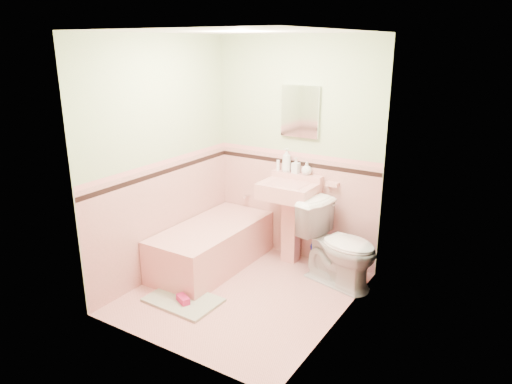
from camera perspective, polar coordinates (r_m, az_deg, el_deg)
The scene contains 32 objects.
floor at distance 4.87m, azimuth -1.59°, elevation -12.05°, with size 2.20×2.20×0.00m, color #DE9891.
ceiling at distance 4.24m, azimuth -1.89°, elevation 18.80°, with size 2.20×2.20×0.00m, color white.
wall_back at distance 5.32m, azimuth 4.88°, elevation 4.92°, with size 2.50×2.50×0.00m, color beige.
wall_front at distance 3.57m, azimuth -11.55°, elevation -1.72°, with size 2.50×2.50×0.00m, color beige.
wall_left at distance 5.00m, azimuth -11.34°, elevation 3.83°, with size 2.50×2.50×0.00m, color beige.
wall_right at distance 3.95m, azimuth 10.45°, elevation 0.21°, with size 2.50×2.50×0.00m, color beige.
wainscot_back at distance 5.48m, azimuth 4.64°, elevation -1.74°, with size 2.00×2.00×0.00m, color #E09E96.
wainscot_front at distance 3.84m, azimuth -10.83°, elevation -10.87°, with size 2.00×2.00×0.00m, color #E09E96.
wainscot_left at distance 5.18m, azimuth -10.81°, elevation -3.18°, with size 2.20×2.20×0.00m, color #E09E96.
wainscot_right at distance 4.19m, azimuth 9.80°, elevation -8.28°, with size 2.20×2.20×0.00m, color #E09E96.
accent_back at distance 5.33m, azimuth 4.75°, elevation 3.52°, with size 2.00×2.00×0.00m, color black.
accent_front at distance 3.63m, azimuth -11.23°, elevation -3.58°, with size 2.00×2.00×0.00m, color black.
accent_left at distance 5.02m, azimuth -11.10°, elevation 2.37°, with size 2.20×2.20×0.00m, color black.
accent_right at distance 3.99m, azimuth 10.11°, elevation -1.53°, with size 2.20×2.20×0.00m, color black.
cap_back at distance 5.31m, azimuth 4.78°, elevation 4.57°, with size 2.00×2.00×0.00m, color #DE8987.
cap_front at distance 3.59m, azimuth -11.33°, elevation -2.10°, with size 2.00×2.00×0.00m, color #DE8987.
cap_left at distance 5.00m, azimuth -11.16°, elevation 3.47°, with size 2.20×2.20×0.00m, color #DE8987.
cap_right at distance 3.96m, azimuth 10.18°, elevation -0.16°, with size 2.20×2.20×0.00m, color #DE8987.
bathtub at distance 5.34m, azimuth -5.32°, elevation -6.64°, with size 0.70×1.50×0.45m, color #D99089.
tub_faucet at distance 5.74m, azimuth -1.11°, elevation -0.47°, with size 0.04×0.04×0.12m, color silver.
sink at distance 5.32m, azimuth 3.95°, elevation -3.79°, with size 0.61×0.50×0.95m, color #D99089, non-canonical shape.
sink_faucet at distance 5.28m, azimuth 4.78°, elevation 1.48°, with size 0.02×0.02×0.10m, color silver.
medicine_cabinet at distance 5.19m, azimuth 5.35°, elevation 9.65°, with size 0.44×0.04×0.56m, color white.
soap_dish at distance 5.17m, azimuth 9.22°, elevation 0.94°, with size 0.13×0.08×0.04m, color #D99089.
soap_bottle_left at distance 5.33m, azimuth 3.71°, elevation 3.86°, with size 0.10×0.10×0.27m, color #B2B2B2.
soap_bottle_mid at distance 5.28m, azimuth 4.84°, elevation 3.21°, with size 0.08×0.08×0.17m, color #B2B2B2.
soap_bottle_right at distance 5.23m, azimuth 6.13°, elevation 2.86°, with size 0.11×0.11×0.15m, color #B2B2B2.
tube at distance 5.39m, azimuth 2.69°, elevation 3.25°, with size 0.04×0.04×0.12m, color white.
toilet at distance 4.94m, azimuth 10.02°, elevation -6.35°, with size 0.48×0.84×0.85m, color white.
bucket at distance 5.33m, azimuth 8.00°, elevation -7.85°, with size 0.27×0.27×0.27m, color #070BA0, non-canonical shape.
bath_mat at distance 4.77m, azimuth -8.76°, elevation -12.76°, with size 0.70×0.47×0.03m, color #9EA98D.
shoe at distance 4.69m, azimuth -8.79°, elevation -12.67°, with size 0.16×0.08×0.06m, color #BF1E59.
Camera 1 is at (2.35, -3.52, 2.41)m, focal length 33.16 mm.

